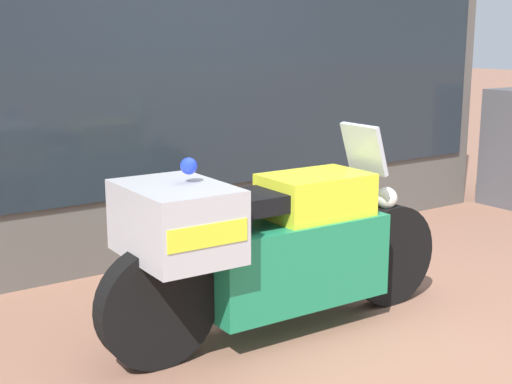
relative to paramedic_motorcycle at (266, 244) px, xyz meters
The scene contains 4 objects.
ground_plane 0.71m from the paramedic_motorcycle, 30.75° to the right, with size 60.00×60.00×0.00m, color #8E604C.
shop_building 2.21m from the paramedic_motorcycle, 91.27° to the left, with size 6.62×0.55×3.73m.
window_display 1.96m from the paramedic_motorcycle, 67.38° to the left, with size 5.28×0.30×2.04m.
paramedic_motorcycle is the anchor object (origin of this frame).
Camera 1 is at (-2.64, -2.92, 1.71)m, focal length 50.00 mm.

